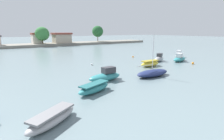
{
  "coord_description": "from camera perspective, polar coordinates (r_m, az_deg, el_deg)",
  "views": [
    {
      "loc": [
        0.16,
        -1.0,
        6.34
      ],
      "look_at": [
        13.92,
        19.36,
        0.85
      ],
      "focal_mm": 28.41,
      "sensor_mm": 36.0,
      "label": 1
    }
  ],
  "objects": [
    {
      "name": "moored_boat_8",
      "position": [
        39.8,
        20.89,
        3.44
      ],
      "size": [
        4.98,
        2.86,
        1.75
      ],
      "rotation": [
        0.0,
        0.0,
        0.26
      ],
      "color": "teal",
      "rests_on": "ground"
    },
    {
      "name": "mooring_buoy_3",
      "position": [
        37.38,
        24.58,
        2.03
      ],
      "size": [
        0.44,
        0.44,
        0.44
      ],
      "primitive_type": "sphere",
      "color": "orange",
      "rests_on": "ground"
    },
    {
      "name": "moored_boat_6",
      "position": [
        32.63,
        12.15,
        2.05
      ],
      "size": [
        4.24,
        1.55,
        1.09
      ],
      "rotation": [
        0.0,
        0.0,
        0.03
      ],
      "color": "yellow",
      "rests_on": "ground"
    },
    {
      "name": "moored_boat_2",
      "position": [
        13.25,
        -18.72,
        -14.54
      ],
      "size": [
        4.44,
        3.4,
        0.94
      ],
      "rotation": [
        0.0,
        0.0,
        0.54
      ],
      "color": "#9E9EA3",
      "rests_on": "ground"
    },
    {
      "name": "moored_boat_3",
      "position": [
        18.68,
        -5.76,
        -5.78
      ],
      "size": [
        4.51,
        2.71,
        0.97
      ],
      "rotation": [
        0.0,
        0.0,
        0.34
      ],
      "color": "teal",
      "rests_on": "ground"
    },
    {
      "name": "mooring_buoy_4",
      "position": [
        42.96,
        6.78,
        4.28
      ],
      "size": [
        0.38,
        0.38,
        0.38
      ],
      "primitive_type": "sphere",
      "color": "orange",
      "rests_on": "ground"
    },
    {
      "name": "moored_boat_4",
      "position": [
        22.87,
        -2.11,
        -1.94
      ],
      "size": [
        4.7,
        2.01,
        1.72
      ],
      "rotation": [
        0.0,
        0.0,
        0.04
      ],
      "color": "teal",
      "rests_on": "ground"
    },
    {
      "name": "moored_boat_9",
      "position": [
        45.89,
        20.65,
        4.6
      ],
      "size": [
        4.68,
        3.04,
        1.67
      ],
      "rotation": [
        0.0,
        0.0,
        0.42
      ],
      "color": "white",
      "rests_on": "ground"
    },
    {
      "name": "mooring_buoy_1",
      "position": [
        33.19,
        -6.49,
        1.81
      ],
      "size": [
        0.35,
        0.35,
        0.35
      ],
      "primitive_type": "sphere",
      "color": "white",
      "rests_on": "ground"
    },
    {
      "name": "moored_boat_5",
      "position": [
        25.65,
        12.94,
        -0.93
      ],
      "size": [
        5.75,
        2.18,
        5.81
      ],
      "rotation": [
        0.0,
        0.0,
        -0.0
      ],
      "color": "navy",
      "rests_on": "ground"
    },
    {
      "name": "distant_shoreline",
      "position": [
        77.88,
        -30.33,
        7.69
      ],
      "size": [
        139.41,
        10.74,
        8.62
      ],
      "color": "gray",
      "rests_on": "ground"
    },
    {
      "name": "moored_boat_7",
      "position": [
        38.46,
        14.94,
        3.61
      ],
      "size": [
        3.82,
        2.45,
        1.68
      ],
      "rotation": [
        0.0,
        0.0,
        0.36
      ],
      "color": "#9E9EA3",
      "rests_on": "ground"
    }
  ]
}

